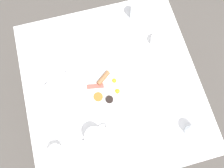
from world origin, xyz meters
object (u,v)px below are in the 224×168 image
(breakfast_plate, at_px, (107,89))
(napkin_folded, at_px, (164,127))
(fork_by_plate, at_px, (106,48))
(spoon_for_tea, at_px, (40,37))
(water_glass_tall, at_px, (193,130))
(water_glass_short, at_px, (136,11))
(teacup_with_saucer_left, at_px, (157,41))
(teapot_near, at_px, (57,79))
(teapot_far, at_px, (95,137))
(teacup_with_saucer_right, at_px, (57,151))
(knife_by_plate, at_px, (150,82))

(breakfast_plate, bearing_deg, napkin_folded, -49.70)
(fork_by_plate, distance_m, spoon_for_tea, 0.44)
(water_glass_tall, distance_m, water_glass_short, 0.82)
(teacup_with_saucer_left, bearing_deg, water_glass_tall, -88.57)
(teapot_near, height_order, water_glass_tall, teapot_near)
(teapot_near, relative_size, teapot_far, 0.99)
(napkin_folded, bearing_deg, teacup_with_saucer_right, 177.54)
(teapot_far, relative_size, teacup_with_saucer_left, 1.19)
(teapot_near, height_order, fork_by_plate, teapot_near)
(teapot_near, bearing_deg, teacup_with_saucer_right, -125.59)
(knife_by_plate, distance_m, spoon_for_tea, 0.77)
(water_glass_tall, xyz_separation_m, knife_by_plate, (-0.13, 0.34, -0.05))
(teacup_with_saucer_left, height_order, water_glass_tall, water_glass_tall)
(teapot_far, xyz_separation_m, water_glass_short, (0.44, 0.70, 0.01))
(water_glass_short, bearing_deg, teacup_with_saucer_right, -132.72)
(teapot_far, bearing_deg, teacup_with_saucer_left, -158.54)
(breakfast_plate, relative_size, teacup_with_saucer_left, 1.71)
(teacup_with_saucer_right, height_order, spoon_for_tea, teacup_with_saucer_right)
(breakfast_plate, height_order, teacup_with_saucer_right, teacup_with_saucer_right)
(water_glass_tall, height_order, knife_by_plate, water_glass_tall)
(teacup_with_saucer_left, height_order, knife_by_plate, teacup_with_saucer_left)
(teacup_with_saucer_left, xyz_separation_m, spoon_for_tea, (-0.72, 0.23, -0.03))
(water_glass_tall, bearing_deg, napkin_folded, 157.41)
(water_glass_tall, relative_size, water_glass_short, 0.84)
(water_glass_tall, bearing_deg, spoon_for_tea, 131.91)
(water_glass_tall, bearing_deg, teacup_with_saucer_right, 173.56)
(teapot_near, relative_size, napkin_folded, 1.00)
(knife_by_plate, bearing_deg, fork_by_plate, 125.36)
(teapot_far, distance_m, knife_by_plate, 0.47)
(water_glass_tall, relative_size, fork_by_plate, 0.61)
(teapot_near, bearing_deg, teapot_far, -93.53)
(water_glass_short, bearing_deg, napkin_folded, -93.69)
(teacup_with_saucer_right, height_order, napkin_folded, teacup_with_saucer_right)
(water_glass_short, distance_m, fork_by_plate, 0.31)
(water_glass_short, bearing_deg, knife_by_plate, -94.77)
(teapot_near, height_order, spoon_for_tea, teapot_near)
(teapot_near, xyz_separation_m, teacup_with_saucer_right, (-0.09, -0.40, -0.02))
(fork_by_plate, bearing_deg, spoon_for_tea, 155.13)
(teapot_near, height_order, knife_by_plate, teapot_near)
(teapot_far, relative_size, fork_by_plate, 1.08)
(spoon_for_tea, bearing_deg, teacup_with_saucer_left, -17.92)
(water_glass_short, relative_size, spoon_for_tea, 0.77)
(water_glass_tall, bearing_deg, teapot_near, 144.18)
(teacup_with_saucer_left, height_order, fork_by_plate, teacup_with_saucer_left)
(teacup_with_saucer_right, xyz_separation_m, water_glass_tall, (0.76, -0.09, 0.02))
(teapot_near, bearing_deg, knife_by_plate, -38.42)
(water_glass_short, height_order, fork_by_plate, water_glass_short)
(teapot_far, bearing_deg, knife_by_plate, -170.79)
(teapot_near, distance_m, teacup_with_saucer_left, 0.67)
(teapot_far, relative_size, knife_by_plate, 1.00)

